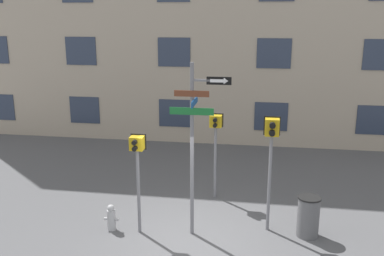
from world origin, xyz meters
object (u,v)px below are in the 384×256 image
at_px(pedestrian_signal_right, 271,143).
at_px(pedestrian_signal_across, 216,133).
at_px(pedestrian_signal_left, 137,158).
at_px(trash_bin, 308,216).
at_px(street_sign_pole, 195,136).
at_px(fire_hydrant, 111,218).

relative_size(pedestrian_signal_right, pedestrian_signal_across, 1.15).
bearing_deg(pedestrian_signal_left, trash_bin, 6.57).
distance_m(street_sign_pole, pedestrian_signal_right, 1.85).
bearing_deg(pedestrian_signal_left, street_sign_pole, 5.55).
relative_size(street_sign_pole, fire_hydrant, 6.20).
relative_size(street_sign_pole, trash_bin, 4.13).
xyz_separation_m(street_sign_pole, trash_bin, (2.73, 0.34, -2.00)).
xyz_separation_m(pedestrian_signal_right, fire_hydrant, (-3.87, -0.63, -1.96)).
relative_size(pedestrian_signal_left, trash_bin, 2.45).
distance_m(street_sign_pole, fire_hydrant, 3.03).
relative_size(fire_hydrant, trash_bin, 0.67).
xyz_separation_m(street_sign_pole, pedestrian_signal_right, (1.77, 0.50, -0.22)).
height_order(pedestrian_signal_left, trash_bin, pedestrian_signal_left).
bearing_deg(pedestrian_signal_across, street_sign_pole, -96.13).
relative_size(pedestrian_signal_across, trash_bin, 2.47).
relative_size(pedestrian_signal_across, fire_hydrant, 3.71).
bearing_deg(trash_bin, pedestrian_signal_right, 170.62).
bearing_deg(street_sign_pole, fire_hydrant, -176.47).
xyz_separation_m(street_sign_pole, fire_hydrant, (-2.10, -0.13, -2.18)).
xyz_separation_m(pedestrian_signal_left, trash_bin, (4.10, 0.47, -1.43)).
relative_size(pedestrian_signal_left, pedestrian_signal_across, 0.99).
bearing_deg(pedestrian_signal_right, street_sign_pole, -164.31).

